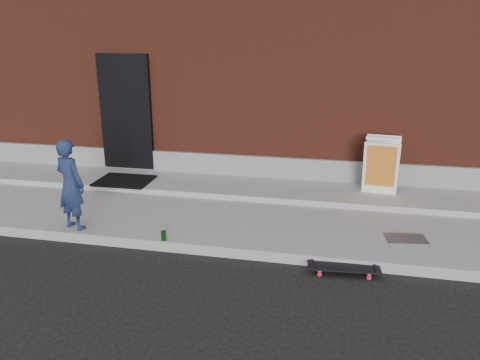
% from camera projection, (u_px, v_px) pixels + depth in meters
% --- Properties ---
extents(ground, '(80.00, 80.00, 0.00)m').
position_uv_depth(ground, '(217.00, 257.00, 6.36)').
color(ground, black).
rests_on(ground, ground).
extents(sidewalk, '(20.00, 3.00, 0.15)m').
position_uv_depth(sidewalk, '(240.00, 212.00, 7.74)').
color(sidewalk, gray).
rests_on(sidewalk, ground).
extents(apron, '(20.00, 1.20, 0.10)m').
position_uv_depth(apron, '(250.00, 188.00, 8.54)').
color(apron, gray).
rests_on(apron, sidewalk).
extents(building, '(20.00, 8.10, 5.00)m').
position_uv_depth(building, '(284.00, 48.00, 12.12)').
color(building, '#5E2619').
rests_on(building, ground).
extents(child, '(0.57, 0.46, 1.34)m').
position_uv_depth(child, '(70.00, 185.00, 6.74)').
color(child, '#1A2648').
rests_on(child, sidewalk).
extents(skateboard, '(0.89, 0.29, 0.10)m').
position_uv_depth(skateboard, '(344.00, 268.00, 5.89)').
color(skateboard, red).
rests_on(skateboard, ground).
extents(pizza_sign, '(0.65, 0.75, 0.97)m').
position_uv_depth(pizza_sign, '(381.00, 165.00, 8.03)').
color(pizza_sign, white).
rests_on(pizza_sign, apron).
extents(soda_can, '(0.08, 0.08, 0.14)m').
position_uv_depth(soda_can, '(164.00, 236.00, 6.50)').
color(soda_can, '#17771E').
rests_on(soda_can, sidewalk).
extents(doormat, '(1.01, 0.82, 0.03)m').
position_uv_depth(doormat, '(124.00, 181.00, 8.73)').
color(doormat, black).
rests_on(doormat, apron).
extents(utility_plate, '(0.60, 0.43, 0.02)m').
position_uv_depth(utility_plate, '(406.00, 239.00, 6.54)').
color(utility_plate, '#5E5D63').
rests_on(utility_plate, sidewalk).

